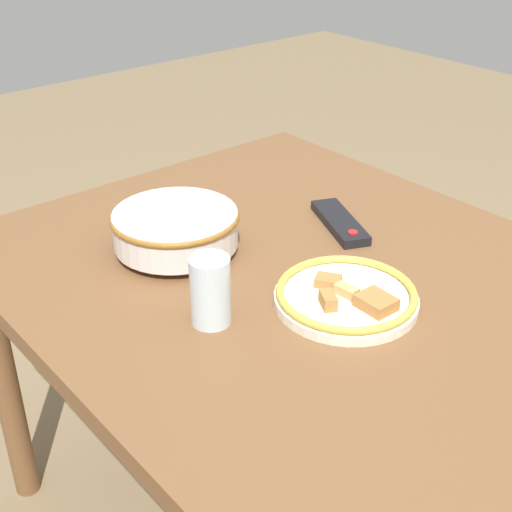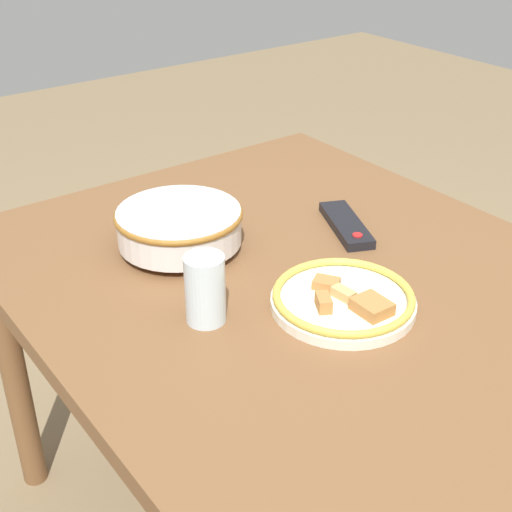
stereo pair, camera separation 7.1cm
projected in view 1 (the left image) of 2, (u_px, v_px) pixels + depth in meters
name	position (u px, v px, depth m)	size (l,w,h in m)	color
dining_table	(332.00, 324.00, 1.34)	(1.39, 1.00, 0.73)	brown
noodle_bowl	(176.00, 228.00, 1.41)	(0.26, 0.26, 0.09)	silver
food_plate	(347.00, 297.00, 1.26)	(0.26, 0.26, 0.04)	silver
tv_remote	(340.00, 222.00, 1.52)	(0.21, 0.14, 0.02)	black
drinking_glass	(210.00, 291.00, 1.19)	(0.07, 0.07, 0.12)	silver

